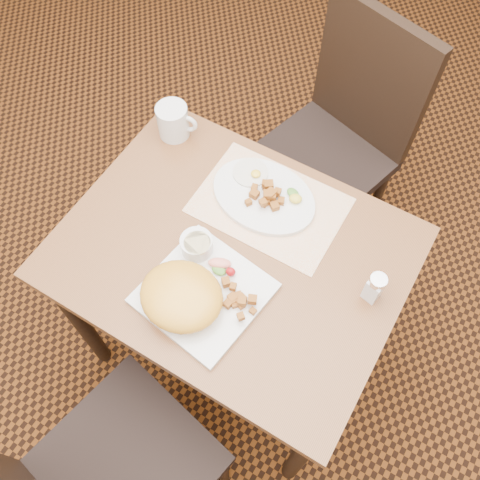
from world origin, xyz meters
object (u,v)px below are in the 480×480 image
Objects in this scene: plate_oval at (264,196)px; coffee_mug at (174,121)px; salt_shaker at (375,287)px; chair_far at (340,134)px; plate_square at (204,293)px; table at (233,269)px.

plate_oval is 0.35m from coffee_mug.
chair_far is at bearing 119.12° from salt_shaker.
plate_square is 0.54m from coffee_mug.
chair_far is 0.86m from plate_square.
plate_square is at bearing -88.02° from table.
plate_square is at bearing -48.01° from coffee_mug.
plate_oval is 2.51× the size of coffee_mug.
salt_shaker is (0.38, -0.12, 0.04)m from plate_oval.
plate_oval is at bearing 162.58° from salt_shaker.
coffee_mug reaches higher than plate_oval.
table is at bearing -169.45° from salt_shaker.
chair_far is 0.76m from salt_shaker.
plate_square is (-0.02, -0.83, 0.22)m from chair_far.
coffee_mug reaches higher than salt_shaker.
chair_far is (0.02, 0.69, -0.10)m from table.
salt_shaker is at bearing -17.42° from plate_oval.
chair_far reaches higher than table.
salt_shaker is at bearing 135.10° from chair_far.
chair_far is 0.55m from plate_oval.
table is 2.96× the size of plate_oval.
coffee_mug is at bearing 165.45° from salt_shaker.
coffee_mug is (-0.34, 0.07, 0.04)m from plate_oval.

